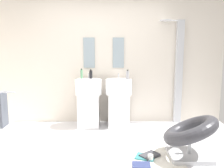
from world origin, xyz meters
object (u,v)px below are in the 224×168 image
object	(u,v)px
lounge_chair	(190,134)
towel_rack	(2,111)
shower_column	(178,70)
magazine_teal	(145,157)
soap_bottle_grey	(128,75)
pedestal_sink_left	(89,101)
magazine_navy	(141,165)
coffee_mug	(150,158)
soap_bottle_green	(82,74)
pedestal_sink_right	(119,101)
soap_bottle_black	(91,74)
magazine_charcoal	(150,155)

from	to	relation	value
lounge_chair	towel_rack	world-z (taller)	towel_rack
shower_column	towel_rack	size ratio (longest dim) A/B	2.16
shower_column	magazine_teal	bearing A→B (deg)	-118.45
magazine_teal	soap_bottle_grey	distance (m)	1.71
lounge_chair	soap_bottle_grey	bearing A→B (deg)	119.17
pedestal_sink_left	magazine_navy	distance (m)	1.88
coffee_mug	soap_bottle_green	bearing A→B (deg)	124.17
magazine_navy	soap_bottle_green	world-z (taller)	soap_bottle_green
lounge_chair	magazine_teal	distance (m)	0.70
towel_rack	soap_bottle_green	distance (m)	1.69
towel_rack	shower_column	bearing A→B (deg)	25.71
coffee_mug	shower_column	bearing A→B (deg)	64.42
towel_rack	magazine_teal	size ratio (longest dim) A/B	3.69
pedestal_sink_left	pedestal_sink_right	xyz separation A→B (m)	(0.58, 0.00, 0.00)
towel_rack	magazine_navy	distance (m)	2.10
pedestal_sink_left	lounge_chair	xyz separation A→B (m)	(1.51, -1.38, -0.16)
shower_column	coffee_mug	world-z (taller)	shower_column
soap_bottle_green	shower_column	bearing A→B (deg)	2.86
pedestal_sink_left	pedestal_sink_right	bearing A→B (deg)	0.00
lounge_chair	soap_bottle_black	size ratio (longest dim) A/B	5.86
pedestal_sink_right	magazine_teal	bearing A→B (deg)	-77.29
shower_column	soap_bottle_black	bearing A→B (deg)	-177.38
lounge_chair	magazine_navy	bearing A→B (deg)	-160.51
pedestal_sink_left	shower_column	bearing A→B (deg)	7.16
pedestal_sink_left	towel_rack	world-z (taller)	pedestal_sink_left
pedestal_sink_left	pedestal_sink_right	world-z (taller)	same
magazine_navy	towel_rack	bearing A→B (deg)	171.01
pedestal_sink_right	soap_bottle_green	xyz separation A→B (m)	(-0.72, 0.13, 0.50)
magazine_charcoal	magazine_teal	distance (m)	0.07
magazine_charcoal	magazine_navy	bearing A→B (deg)	-158.50
lounge_chair	soap_bottle_grey	size ratio (longest dim) A/B	5.58
soap_bottle_grey	towel_rack	bearing A→B (deg)	-148.08
magazine_navy	soap_bottle_grey	world-z (taller)	soap_bottle_grey
lounge_chair	magazine_teal	bearing A→B (deg)	-178.78
lounge_chair	magazine_charcoal	xyz separation A→B (m)	(-0.55, 0.01, -0.32)
magazine_teal	coffee_mug	size ratio (longest dim) A/B	3.14
pedestal_sink_right	pedestal_sink_left	bearing A→B (deg)	180.00
magazine_charcoal	soap_bottle_black	world-z (taller)	soap_bottle_black
lounge_chair	magazine_charcoal	world-z (taller)	lounge_chair
magazine_charcoal	soap_bottle_grey	world-z (taller)	soap_bottle_grey
magazine_teal	soap_bottle_black	bearing A→B (deg)	139.09
magazine_teal	lounge_chair	bearing A→B (deg)	21.23
pedestal_sink_left	soap_bottle_grey	distance (m)	0.90
magazine_navy	soap_bottle_green	distance (m)	2.23
lounge_chair	magazine_navy	size ratio (longest dim) A/B	4.43
pedestal_sink_left	soap_bottle_green	xyz separation A→B (m)	(-0.14, 0.13, 0.50)
towel_rack	coffee_mug	xyz separation A→B (m)	(2.10, -0.30, -0.58)
magazine_charcoal	lounge_chair	bearing A→B (deg)	-39.67
coffee_mug	soap_bottle_grey	size ratio (longest dim) A/B	0.44
soap_bottle_black	soap_bottle_grey	size ratio (longest dim) A/B	0.95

